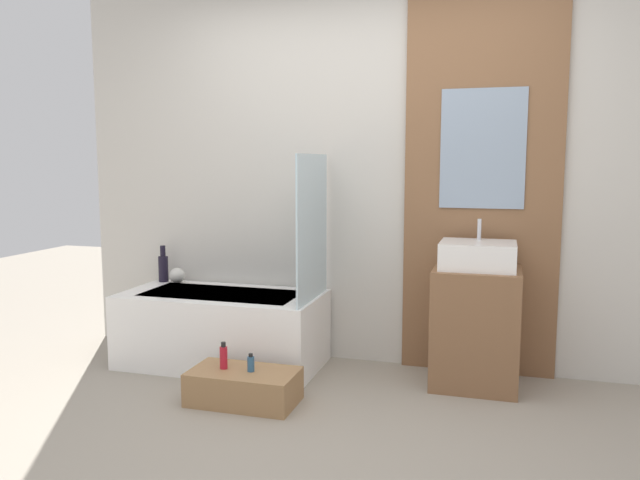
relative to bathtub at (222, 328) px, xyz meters
The scene contains 12 objects.
ground_plane 1.52m from the bathtub, 52.70° to the right, with size 12.00×12.00×0.00m, color gray.
wall_tiled_back 1.44m from the bathtub, 23.07° to the left, with size 4.20×0.06×2.60m, color beige.
wall_wood_accent 2.01m from the bathtub, 11.37° to the left, with size 0.98×0.04×2.60m.
bathtub is the anchor object (origin of this frame).
glass_shower_screen 0.96m from the bathtub, ahead, with size 0.01×0.62×0.93m, color silver.
wooden_step_bench 0.74m from the bathtub, 55.33° to the right, with size 0.61×0.34×0.19m, color #997047.
vanity_cabinet 1.68m from the bathtub, ahead, with size 0.52×0.48×0.73m, color brown.
sink 1.76m from the bathtub, ahead, with size 0.45×0.37×0.29m.
vase_tall_dark 0.73m from the bathtub, 156.84° to the left, with size 0.07×0.07×0.27m.
vase_round_light 0.60m from the bathtub, 153.54° to the left, with size 0.11×0.11×0.11m, color silver.
bottle_soap_primary 0.66m from the bathtub, 64.09° to the right, with size 0.04×0.04×0.16m.
bottle_soap_secondary 0.75m from the bathtub, 52.44° to the right, with size 0.04×0.04×0.10m.
Camera 1 is at (0.90, -2.58, 1.38)m, focal length 35.00 mm.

